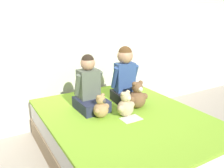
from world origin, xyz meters
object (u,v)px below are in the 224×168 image
Objects in this scene: child_on_left at (89,88)px; teddy_bear_held_by_left_child at (101,108)px; sign_card at (131,119)px; teddy_bear_between_children at (125,106)px; teddy_bear_held_by_right_child at (137,97)px; bed at (124,136)px; child_on_right at (125,78)px.

teddy_bear_held_by_left_child is at bearing -90.84° from child_on_left.
sign_card is (0.25, -0.20, -0.11)m from teddy_bear_held_by_left_child.
child_on_left reaches higher than sign_card.
child_on_left is 2.23× the size of teddy_bear_between_children.
teddy_bear_held_by_right_child is at bearing -28.96° from child_on_left.
child_on_left is 0.46m from teddy_bear_between_children.
teddy_bear_held_by_right_child reaches higher than teddy_bear_held_by_left_child.
teddy_bear_held_by_left_child is at bearing 142.29° from teddy_bear_between_children.
sign_card is at bearing -62.85° from child_on_left.
bed is at bearing -56.14° from child_on_left.
child_on_left reaches higher than teddy_bear_held_by_right_child.
bed is at bearing -118.36° from child_on_right.
sign_card is at bearing -99.01° from teddy_bear_between_children.
child_on_left is at bearing 125.01° from bed.
bed is 0.46m from teddy_bear_held_by_right_child.
teddy_bear_between_children is 0.15m from sign_card.
teddy_bear_held_by_right_child reaches higher than bed.
teddy_bear_between_children is at bearing -157.50° from teddy_bear_held_by_right_child.
sign_card is at bearing -86.72° from bed.
teddy_bear_held_by_left_child reaches higher than bed.
child_on_right is 3.24× the size of sign_card.
teddy_bear_held_by_right_child is at bearing -84.77° from child_on_right.
child_on_left reaches higher than bed.
teddy_bear_held_by_right_child is at bearing -22.79° from teddy_bear_held_by_left_child.
sign_card is (0.01, -0.10, -0.12)m from teddy_bear_between_children.
child_on_left is (-0.24, 0.35, 0.49)m from bed.
child_on_right is 2.11× the size of teddy_bear_held_by_right_child.
teddy_bear_held_by_right_child is 0.27m from teddy_bear_between_children.
child_on_left is at bearing 65.78° from teddy_bear_held_by_left_child.
child_on_left is 0.30m from teddy_bear_held_by_left_child.
bed is 0.65m from child_on_left.
teddy_bear_between_children reaches higher than bed.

